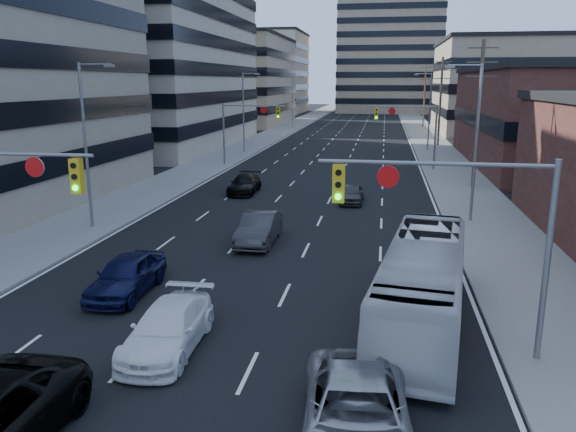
% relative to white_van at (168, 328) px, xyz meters
% --- Properties ---
extents(road_surface, '(18.00, 300.00, 0.02)m').
position_rel_white_van_xyz_m(road_surface, '(0.94, 122.99, -0.68)').
color(road_surface, black).
rests_on(road_surface, ground).
extents(sidewalk_left, '(5.00, 300.00, 0.15)m').
position_rel_white_van_xyz_m(sidewalk_left, '(-10.56, 122.99, -0.62)').
color(sidewalk_left, slate).
rests_on(sidewalk_left, ground).
extents(sidewalk_right, '(5.00, 300.00, 0.15)m').
position_rel_white_van_xyz_m(sidewalk_right, '(12.44, 122.99, -0.62)').
color(sidewalk_right, slate).
rests_on(sidewalk_right, ground).
extents(office_left_mid, '(26.00, 34.00, 28.00)m').
position_rel_white_van_xyz_m(office_left_mid, '(-26.06, 52.99, 13.31)').
color(office_left_mid, '#ADA089').
rests_on(office_left_mid, ground).
extents(office_left_far, '(20.00, 30.00, 16.00)m').
position_rel_white_van_xyz_m(office_left_far, '(-23.06, 92.99, 7.31)').
color(office_left_far, gray).
rests_on(office_left_far, ground).
extents(office_right_far, '(22.00, 28.00, 14.00)m').
position_rel_white_van_xyz_m(office_right_far, '(25.94, 80.99, 6.31)').
color(office_right_far, gray).
rests_on(office_right_far, ground).
extents(bg_block_left, '(24.00, 24.00, 20.00)m').
position_rel_white_van_xyz_m(bg_block_left, '(-27.06, 132.99, 9.31)').
color(bg_block_left, '#ADA089').
rests_on(bg_block_left, ground).
extents(bg_block_right, '(22.00, 22.00, 12.00)m').
position_rel_white_van_xyz_m(bg_block_right, '(32.94, 122.99, 5.31)').
color(bg_block_right, gray).
rests_on(bg_block_right, ground).
extents(signal_near_right, '(6.59, 0.33, 6.00)m').
position_rel_white_van_xyz_m(signal_near_right, '(8.40, 0.99, 3.63)').
color(signal_near_right, slate).
rests_on(signal_near_right, ground).
extents(signal_far_left, '(6.09, 0.33, 6.00)m').
position_rel_white_van_xyz_m(signal_far_left, '(-6.74, 37.99, 3.61)').
color(signal_far_left, slate).
rests_on(signal_far_left, ground).
extents(signal_far_right, '(6.09, 0.33, 6.00)m').
position_rel_white_van_xyz_m(signal_far_right, '(8.62, 37.99, 3.61)').
color(signal_far_right, slate).
rests_on(signal_far_right, ground).
extents(utility_pole_block, '(2.20, 0.28, 11.00)m').
position_rel_white_van_xyz_m(utility_pole_block, '(13.14, 28.99, 5.08)').
color(utility_pole_block, '#4C3D2D').
rests_on(utility_pole_block, ground).
extents(utility_pole_midblock, '(2.20, 0.28, 11.00)m').
position_rel_white_van_xyz_m(utility_pole_midblock, '(13.14, 58.99, 5.08)').
color(utility_pole_midblock, '#4C3D2D').
rests_on(utility_pole_midblock, ground).
extents(utility_pole_distant, '(2.20, 0.28, 11.00)m').
position_rel_white_van_xyz_m(utility_pole_distant, '(13.14, 88.99, 5.08)').
color(utility_pole_distant, '#4C3D2D').
rests_on(utility_pole_distant, ground).
extents(streetlight_left_near, '(2.03, 0.22, 9.00)m').
position_rel_white_van_xyz_m(streetlight_left_near, '(-9.40, 12.99, 4.36)').
color(streetlight_left_near, slate).
rests_on(streetlight_left_near, ground).
extents(streetlight_left_mid, '(2.03, 0.22, 9.00)m').
position_rel_white_van_xyz_m(streetlight_left_mid, '(-9.40, 47.99, 4.36)').
color(streetlight_left_mid, slate).
rests_on(streetlight_left_mid, ground).
extents(streetlight_left_far, '(2.03, 0.22, 9.00)m').
position_rel_white_van_xyz_m(streetlight_left_far, '(-9.40, 82.99, 4.36)').
color(streetlight_left_far, slate).
rests_on(streetlight_left_far, ground).
extents(streetlight_right_near, '(2.03, 0.22, 9.00)m').
position_rel_white_van_xyz_m(streetlight_right_near, '(11.28, 17.99, 4.36)').
color(streetlight_right_near, slate).
rests_on(streetlight_right_near, ground).
extents(streetlight_right_far, '(2.03, 0.22, 9.00)m').
position_rel_white_van_xyz_m(streetlight_right_far, '(11.28, 52.99, 4.36)').
color(streetlight_right_far, slate).
rests_on(streetlight_right_far, ground).
extents(white_van, '(2.05, 4.82, 1.39)m').
position_rel_white_van_xyz_m(white_van, '(0.00, 0.00, 0.00)').
color(white_van, white).
rests_on(white_van, ground).
extents(silver_suv, '(2.91, 5.60, 1.51)m').
position_rel_white_van_xyz_m(silver_suv, '(5.91, -3.67, 0.06)').
color(silver_suv, '#9D9CA1').
rests_on(silver_suv, ground).
extents(transit_bus, '(3.89, 10.74, 2.92)m').
position_rel_white_van_xyz_m(transit_bus, '(7.75, 3.10, 0.77)').
color(transit_bus, silver).
rests_on(transit_bus, ground).
extents(sedan_blue, '(1.87, 4.57, 1.55)m').
position_rel_white_van_xyz_m(sedan_blue, '(-3.29, 4.12, 0.08)').
color(sedan_blue, black).
rests_on(sedan_blue, ground).
extents(sedan_grey_center, '(1.67, 4.74, 1.56)m').
position_rel_white_van_xyz_m(sedan_grey_center, '(0.23, 11.82, 0.09)').
color(sedan_grey_center, '#2E2D30').
rests_on(sedan_grey_center, ground).
extents(sedan_black_far, '(2.00, 4.69, 1.35)m').
position_rel_white_van_xyz_m(sedan_black_far, '(-3.69, 24.56, -0.02)').
color(sedan_black_far, black).
rests_on(sedan_black_far, ground).
extents(sedan_grey_right, '(1.58, 3.79, 1.28)m').
position_rel_white_van_xyz_m(sedan_grey_right, '(4.31, 22.45, -0.05)').
color(sedan_grey_right, '#38383A').
rests_on(sedan_grey_right, ground).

